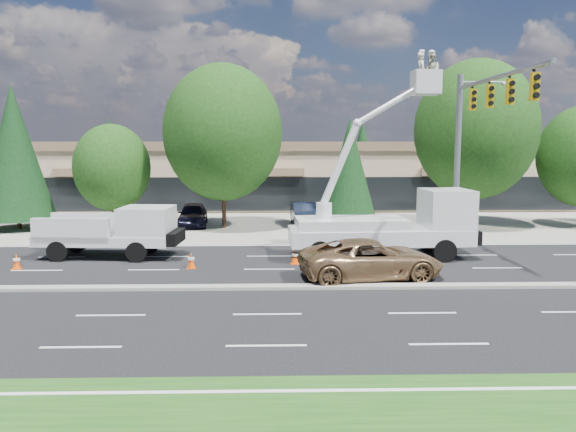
{
  "coord_description": "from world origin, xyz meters",
  "views": [
    {
      "loc": [
        0.25,
        -20.63,
        5.5
      ],
      "look_at": [
        0.8,
        2.73,
        2.4
      ],
      "focal_mm": 35.0,
      "sensor_mm": 36.0,
      "label": 1
    }
  ],
  "objects_px": {
    "utility_pickup": "(116,236)",
    "bucket_truck": "(395,215)",
    "signal_mast": "(473,130)",
    "minivan": "(371,259)"
  },
  "relations": [
    {
      "from": "utility_pickup",
      "to": "bucket_truck",
      "type": "bearing_deg",
      "value": 2.16
    },
    {
      "from": "bucket_truck",
      "to": "signal_mast",
      "type": "bearing_deg",
      "value": 17.13
    },
    {
      "from": "signal_mast",
      "to": "bucket_truck",
      "type": "distance_m",
      "value": 5.92
    },
    {
      "from": "utility_pickup",
      "to": "minivan",
      "type": "xyz_separation_m",
      "value": [
        11.49,
        -4.52,
        -0.2
      ]
    },
    {
      "from": "utility_pickup",
      "to": "bucket_truck",
      "type": "relative_size",
      "value": 0.67
    },
    {
      "from": "bucket_truck",
      "to": "minivan",
      "type": "relative_size",
      "value": 1.68
    },
    {
      "from": "signal_mast",
      "to": "utility_pickup",
      "type": "relative_size",
      "value": 1.56
    },
    {
      "from": "utility_pickup",
      "to": "minivan",
      "type": "relative_size",
      "value": 1.13
    },
    {
      "from": "signal_mast",
      "to": "bucket_truck",
      "type": "xyz_separation_m",
      "value": [
        -4.09,
        -1.46,
        -4.03
      ]
    },
    {
      "from": "signal_mast",
      "to": "utility_pickup",
      "type": "xyz_separation_m",
      "value": [
        -17.39,
        -1.05,
        -5.05
      ]
    }
  ]
}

